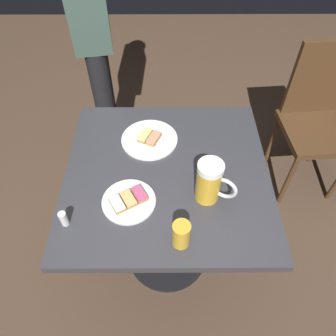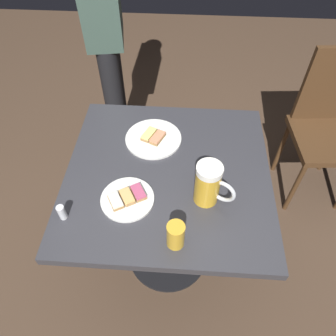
# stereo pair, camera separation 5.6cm
# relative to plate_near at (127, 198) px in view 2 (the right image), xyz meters

# --- Properties ---
(ground_plane) EXTENTS (6.00, 6.00, 0.00)m
(ground_plane) POSITION_rel_plate_near_xyz_m (0.14, 0.14, -0.74)
(ground_plane) COLOR #4C3828
(cafe_table) EXTENTS (0.80, 0.78, 0.73)m
(cafe_table) POSITION_rel_plate_near_xyz_m (0.14, 0.14, -0.16)
(cafe_table) COLOR black
(cafe_table) RESTS_ON ground_plane
(plate_near) EXTENTS (0.19, 0.19, 0.03)m
(plate_near) POSITION_rel_plate_near_xyz_m (0.00, 0.00, 0.00)
(plate_near) COLOR white
(plate_near) RESTS_ON cafe_table
(plate_far) EXTENTS (0.24, 0.24, 0.03)m
(plate_far) POSITION_rel_plate_near_xyz_m (0.06, 0.32, -0.00)
(plate_far) COLOR white
(plate_far) RESTS_ON cafe_table
(beer_mug) EXTENTS (0.14, 0.10, 0.17)m
(beer_mug) POSITION_rel_plate_near_xyz_m (0.29, 0.02, 0.08)
(beer_mug) COLOR gold
(beer_mug) RESTS_ON cafe_table
(beer_glass_small) EXTENTS (0.06, 0.06, 0.10)m
(beer_glass_small) POSITION_rel_plate_near_xyz_m (0.18, -0.16, 0.04)
(beer_glass_small) COLOR gold
(beer_glass_small) RESTS_ON cafe_table
(salt_shaker) EXTENTS (0.03, 0.03, 0.06)m
(salt_shaker) POSITION_rel_plate_near_xyz_m (-0.21, -0.09, 0.02)
(salt_shaker) COLOR silver
(salt_shaker) RESTS_ON cafe_table
(cafe_chair) EXTENTS (0.41, 0.41, 0.90)m
(cafe_chair) POSITION_rel_plate_near_xyz_m (0.99, 0.74, -0.23)
(cafe_chair) COLOR #472D19
(cafe_chair) RESTS_ON ground_plane
(patron_standing) EXTENTS (0.23, 0.35, 1.64)m
(patron_standing) POSITION_rel_plate_near_xyz_m (-0.24, 0.92, 0.22)
(patron_standing) COLOR black
(patron_standing) RESTS_ON ground_plane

